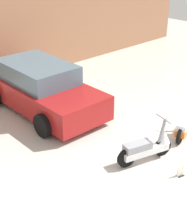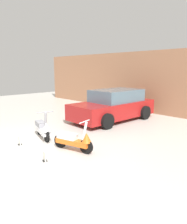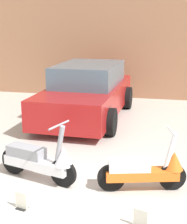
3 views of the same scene
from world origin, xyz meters
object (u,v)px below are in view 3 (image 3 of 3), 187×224
car_rear_left (87,92)px  placard_near_left_scooter (22,201)px  scooter_front_right (146,170)px  scooter_front_left (40,160)px  placard_near_right_scooter (141,220)px

car_rear_left → placard_near_left_scooter: car_rear_left is taller
car_rear_left → scooter_front_right: bearing=27.0°
scooter_front_left → car_rear_left: bearing=108.5°
placard_near_right_scooter → scooter_front_right: bearing=91.1°
placard_near_right_scooter → placard_near_left_scooter: bearing=177.0°
scooter_front_right → placard_near_left_scooter: 1.95m
placard_near_left_scooter → placard_near_right_scooter: (1.71, -0.09, 0.00)m
scooter_front_left → car_rear_left: 4.04m
scooter_front_left → scooter_front_right: bearing=17.3°
car_rear_left → placard_near_right_scooter: (1.95, -5.03, -0.59)m
placard_near_left_scooter → placard_near_right_scooter: 1.71m
scooter_front_left → car_rear_left: size_ratio=0.34×
scooter_front_left → placard_near_left_scooter: scooter_front_left is taller
car_rear_left → placard_near_right_scooter: car_rear_left is taller
scooter_front_right → placard_near_right_scooter: scooter_front_right is taller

